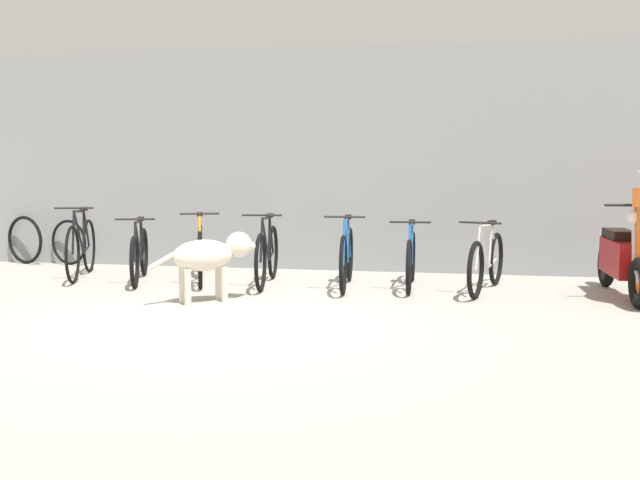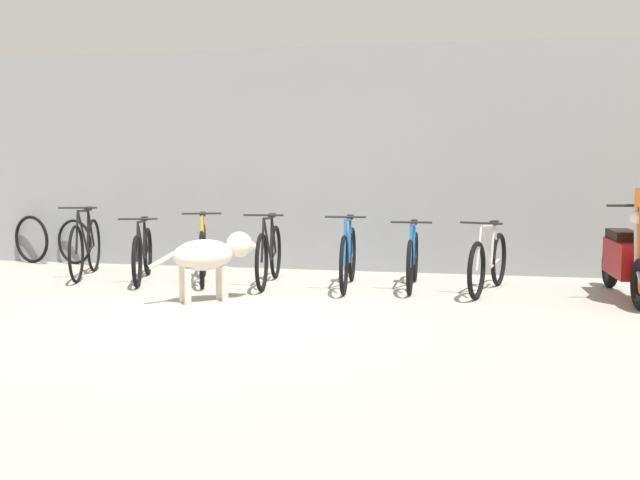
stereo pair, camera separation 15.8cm
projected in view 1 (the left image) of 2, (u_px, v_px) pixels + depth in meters
ground_plane at (214, 320)px, 6.92m from camera, size 60.00×60.00×0.00m
shop_wall_back at (296, 160)px, 10.19m from camera, size 9.31×0.20×2.99m
bicycle_0 at (81, 248)px, 9.48m from camera, size 0.58×1.62×0.92m
bicycle_1 at (139, 255)px, 9.17m from camera, size 0.61×1.58×0.81m
bicycle_2 at (200, 253)px, 9.13m from camera, size 0.64×1.58×0.87m
bicycle_3 at (267, 255)px, 8.91m from camera, size 0.46×1.66×0.87m
bicycle_4 at (347, 257)px, 8.72m from camera, size 0.46×1.68×0.87m
bicycle_5 at (411, 259)px, 8.71m from camera, size 0.46×1.61×0.81m
bicycle_6 at (487, 262)px, 8.44m from camera, size 0.55×1.63×0.82m
motorcycle at (622, 260)px, 8.10m from camera, size 0.58×1.90×1.03m
stray_dog at (211, 255)px, 7.81m from camera, size 0.98×0.82×0.72m
spare_tire_left at (69, 242)px, 10.67m from camera, size 0.63×0.21×0.65m
spare_tire_right at (25, 240)px, 10.79m from camera, size 0.68×0.25×0.69m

